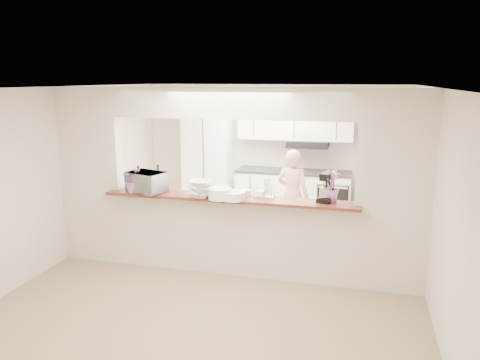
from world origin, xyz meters
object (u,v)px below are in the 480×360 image
(person, at_px, (293,196))
(toaster_oven, at_px, (146,182))
(stand_mixer, at_px, (327,189))
(refrigerator, at_px, (383,181))

(person, bearing_deg, toaster_oven, 58.30)
(toaster_oven, distance_m, stand_mixer, 2.41)
(toaster_oven, relative_size, person, 0.34)
(toaster_oven, height_order, person, person)
(refrigerator, xyz_separation_m, stand_mixer, (-0.80, -2.62, 0.41))
(stand_mixer, xyz_separation_m, person, (-0.64, 1.51, -0.51))
(person, bearing_deg, refrigerator, -127.00)
(refrigerator, distance_m, toaster_oven, 4.24)
(refrigerator, height_order, stand_mixer, refrigerator)
(stand_mixer, bearing_deg, person, 113.09)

